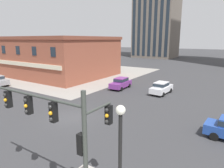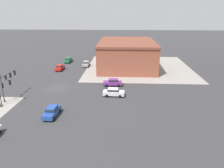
{
  "view_description": "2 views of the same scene",
  "coord_description": "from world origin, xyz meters",
  "px_view_note": "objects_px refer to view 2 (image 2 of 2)",
  "views": [
    {
      "loc": [
        13.4,
        -13.22,
        7.46
      ],
      "look_at": [
        1.74,
        4.65,
        2.69
      ],
      "focal_mm": 32.04,
      "sensor_mm": 36.0,
      "label": 1
    },
    {
      "loc": [
        44.48,
        14.97,
        16.63
      ],
      "look_at": [
        6.73,
        13.04,
        3.47
      ],
      "focal_mm": 33.49,
      "sensor_mm": 36.0,
      "label": 2
    }
  ],
  "objects_px": {
    "traffic_signal_main": "(7,82)",
    "car_main_southbound_far": "(52,111)",
    "car_main_northbound_far": "(68,60)",
    "car_cross_eastbound": "(114,92)",
    "car_main_northbound_near": "(86,64)",
    "car_cross_westbound": "(113,82)",
    "car_parked_curb": "(60,67)"
  },
  "relations": [
    {
      "from": "car_main_southbound_far",
      "to": "car_main_northbound_near",
      "type": "bearing_deg",
      "value": 179.87
    },
    {
      "from": "car_main_northbound_far",
      "to": "car_parked_curb",
      "type": "distance_m",
      "value": 10.12
    },
    {
      "from": "traffic_signal_main",
      "to": "car_main_northbound_near",
      "type": "distance_m",
      "value": 29.3
    },
    {
      "from": "car_cross_westbound",
      "to": "car_parked_curb",
      "type": "distance_m",
      "value": 21.06
    },
    {
      "from": "car_main_southbound_far",
      "to": "car_cross_westbound",
      "type": "xyz_separation_m",
      "value": [
        -15.61,
        9.47,
        0.0
      ]
    },
    {
      "from": "traffic_signal_main",
      "to": "car_main_southbound_far",
      "type": "bearing_deg",
      "value": 58.64
    },
    {
      "from": "traffic_signal_main",
      "to": "car_main_northbound_near",
      "type": "xyz_separation_m",
      "value": [
        -27.05,
        10.94,
        -2.69
      ]
    },
    {
      "from": "car_main_northbound_far",
      "to": "car_main_southbound_far",
      "type": "distance_m",
      "value": 39.45
    },
    {
      "from": "traffic_signal_main",
      "to": "car_main_southbound_far",
      "type": "height_order",
      "value": "traffic_signal_main"
    },
    {
      "from": "traffic_signal_main",
      "to": "car_main_northbound_far",
      "type": "bearing_deg",
      "value": 173.15
    },
    {
      "from": "car_main_southbound_far",
      "to": "car_cross_eastbound",
      "type": "xyz_separation_m",
      "value": [
        -9.29,
        9.91,
        0.0
      ]
    },
    {
      "from": "car_main_northbound_near",
      "to": "car_parked_curb",
      "type": "height_order",
      "value": "same"
    },
    {
      "from": "car_main_northbound_near",
      "to": "car_main_northbound_far",
      "type": "xyz_separation_m",
      "value": [
        -5.16,
        -7.08,
        0.0
      ]
    },
    {
      "from": "car_main_northbound_far",
      "to": "car_cross_eastbound",
      "type": "bearing_deg",
      "value": 29.79
    },
    {
      "from": "car_main_northbound_far",
      "to": "car_parked_curb",
      "type": "bearing_deg",
      "value": -0.12
    },
    {
      "from": "car_main_northbound_near",
      "to": "car_main_southbound_far",
      "type": "distance_m",
      "value": 33.67
    },
    {
      "from": "traffic_signal_main",
      "to": "car_main_northbound_far",
      "type": "relative_size",
      "value": 1.44
    },
    {
      "from": "car_cross_eastbound",
      "to": "car_main_northbound_near",
      "type": "bearing_deg",
      "value": -158.04
    },
    {
      "from": "car_cross_eastbound",
      "to": "car_cross_westbound",
      "type": "height_order",
      "value": "same"
    },
    {
      "from": "car_cross_eastbound",
      "to": "car_main_northbound_far",
      "type": "bearing_deg",
      "value": -150.21
    },
    {
      "from": "car_main_southbound_far",
      "to": "car_cross_westbound",
      "type": "height_order",
      "value": "same"
    },
    {
      "from": "traffic_signal_main",
      "to": "car_cross_westbound",
      "type": "height_order",
      "value": "traffic_signal_main"
    },
    {
      "from": "car_main_southbound_far",
      "to": "car_main_northbound_far",
      "type": "bearing_deg",
      "value": -169.78
    },
    {
      "from": "traffic_signal_main",
      "to": "car_main_southbound_far",
      "type": "distance_m",
      "value": 13.01
    },
    {
      "from": "car_main_southbound_far",
      "to": "car_parked_curb",
      "type": "relative_size",
      "value": 1.01
    },
    {
      "from": "car_cross_westbound",
      "to": "car_parked_curb",
      "type": "height_order",
      "value": "same"
    },
    {
      "from": "traffic_signal_main",
      "to": "car_cross_westbound",
      "type": "xyz_separation_m",
      "value": [
        -8.99,
        20.34,
        -2.69
      ]
    },
    {
      "from": "traffic_signal_main",
      "to": "car_cross_eastbound",
      "type": "bearing_deg",
      "value": 97.31
    },
    {
      "from": "car_main_northbound_far",
      "to": "car_cross_westbound",
      "type": "relative_size",
      "value": 1.0
    },
    {
      "from": "traffic_signal_main",
      "to": "car_main_southbound_far",
      "type": "xyz_separation_m",
      "value": [
        6.62,
        10.87,
        -2.69
      ]
    },
    {
      "from": "traffic_signal_main",
      "to": "car_cross_westbound",
      "type": "bearing_deg",
      "value": 113.84
    },
    {
      "from": "car_cross_westbound",
      "to": "car_parked_curb",
      "type": "xyz_separation_m",
      "value": [
        -13.1,
        -16.5,
        0.0
      ]
    }
  ]
}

